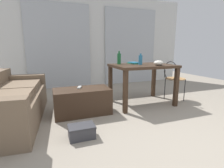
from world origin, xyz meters
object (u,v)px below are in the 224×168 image
(bottle_near, at_px, (119,59))
(tv_remote_primary, at_px, (79,87))
(couch, at_px, (8,103))
(craft_table, at_px, (142,70))
(bowl, at_px, (159,63))
(book_stack, at_px, (134,63))
(bottle_far, at_px, (140,60))
(shoebox, at_px, (82,131))
(coffee_table, at_px, (82,101))
(wire_chair, at_px, (173,76))

(bottle_near, xyz_separation_m, tv_remote_primary, (-0.86, -0.30, -0.45))
(couch, xyz_separation_m, craft_table, (2.32, 0.08, 0.38))
(bowl, height_order, book_stack, bowl)
(bottle_near, distance_m, bottle_far, 0.43)
(bowl, bearing_deg, shoebox, -156.70)
(coffee_table, relative_size, shoebox, 2.85)
(craft_table, distance_m, tv_remote_primary, 1.27)
(bottle_far, height_order, tv_remote_primary, bottle_far)
(coffee_table, bearing_deg, wire_chair, 3.10)
(coffee_table, bearing_deg, bowl, -5.70)
(book_stack, xyz_separation_m, shoebox, (-1.31, -1.15, -0.73))
(bowl, bearing_deg, bottle_near, 138.14)
(wire_chair, height_order, book_stack, wire_chair)
(wire_chair, xyz_separation_m, bowl, (-0.56, -0.25, 0.31))
(bottle_near, xyz_separation_m, shoebox, (-0.99, -1.19, -0.82))
(bottle_far, height_order, shoebox, bottle_far)
(shoebox, bearing_deg, wire_chair, 23.44)
(bottle_far, distance_m, bowl, 0.35)
(book_stack, distance_m, shoebox, 1.89)
(wire_chair, bearing_deg, book_stack, 164.18)
(couch, height_order, bowl, bowl)
(bottle_near, height_order, book_stack, bottle_near)
(bowl, relative_size, tv_remote_primary, 1.13)
(coffee_table, distance_m, bottle_near, 1.14)
(book_stack, bearing_deg, bowl, -61.50)
(bottle_far, xyz_separation_m, tv_remote_primary, (-1.19, -0.04, -0.44))
(couch, distance_m, bowl, 2.57)
(craft_table, xyz_separation_m, wire_chair, (0.74, -0.02, -0.15))
(coffee_table, height_order, shoebox, coffee_table)
(bottle_far, bearing_deg, tv_remote_primary, -177.95)
(bottle_near, distance_m, tv_remote_primary, 1.02)
(couch, relative_size, book_stack, 6.96)
(craft_table, bearing_deg, book_stack, 111.22)
(coffee_table, bearing_deg, bottle_far, 5.54)
(bottle_far, relative_size, tv_remote_primary, 1.39)
(couch, distance_m, book_stack, 2.32)
(craft_table, bearing_deg, tv_remote_primary, -177.33)
(bowl, relative_size, shoebox, 0.54)
(bottle_far, bearing_deg, wire_chair, -0.52)
(shoebox, bearing_deg, tv_remote_primary, 81.19)
(tv_remote_primary, xyz_separation_m, shoebox, (-0.14, -0.89, -0.36))
(couch, relative_size, bowl, 11.28)
(craft_table, distance_m, bowl, 0.36)
(craft_table, height_order, wire_chair, wire_chair)
(couch, bearing_deg, tv_remote_primary, 1.06)
(shoebox, bearing_deg, book_stack, 41.40)
(coffee_table, height_order, book_stack, book_stack)
(bottle_near, height_order, tv_remote_primary, bottle_near)
(coffee_table, height_order, wire_chair, wire_chair)
(wire_chair, bearing_deg, bowl, -156.19)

